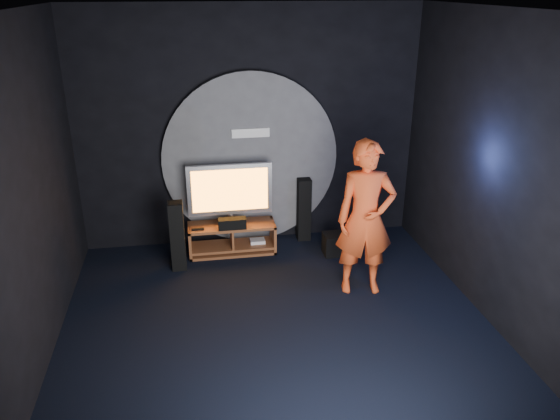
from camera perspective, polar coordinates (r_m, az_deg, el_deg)
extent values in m
plane|color=black|center=(6.52, -0.20, -12.24)|extent=(5.00, 5.00, 0.00)
cube|color=black|center=(8.07, -3.19, 8.44)|extent=(5.00, 0.04, 3.50)
cube|color=black|center=(3.52, 6.66, -11.75)|extent=(5.00, 0.04, 3.50)
cube|color=black|center=(5.86, -25.11, 0.70)|extent=(0.04, 5.00, 3.50)
cube|color=black|center=(6.57, 21.87, 3.46)|extent=(0.04, 5.00, 3.50)
cube|color=black|center=(5.35, -0.25, 20.27)|extent=(5.00, 5.00, 0.01)
cylinder|color=#515156|center=(8.14, -3.08, 5.27)|extent=(2.60, 0.08, 2.60)
cube|color=white|center=(7.97, -3.09, 8.04)|extent=(0.55, 0.03, 0.13)
cube|color=brown|center=(8.05, -5.09, -1.62)|extent=(1.27, 0.45, 0.04)
cube|color=brown|center=(8.19, -5.01, -3.73)|extent=(1.24, 0.42, 0.04)
cube|color=brown|center=(8.12, -9.38, -3.23)|extent=(0.04, 0.45, 0.45)
cube|color=brown|center=(8.20, -0.73, -2.64)|extent=(0.04, 0.45, 0.45)
cube|color=brown|center=(8.12, -5.05, -2.68)|extent=(0.03, 0.40, 0.29)
cube|color=brown|center=(8.22, -4.99, -4.23)|extent=(1.27, 0.45, 0.04)
cube|color=white|center=(8.20, -2.37, -3.26)|extent=(0.22, 0.16, 0.05)
cube|color=#BBBCC4|center=(8.10, -5.14, -1.16)|extent=(0.36, 0.22, 0.04)
cylinder|color=#BBBCC4|center=(8.07, -5.16, -0.71)|extent=(0.07, 0.07, 0.10)
cube|color=#BBBCC4|center=(7.91, -5.26, 2.15)|extent=(1.23, 0.06, 0.76)
cube|color=orange|center=(7.88, -5.24, 2.06)|extent=(1.09, 0.01, 0.62)
cube|color=black|center=(7.88, -5.02, -1.41)|extent=(0.40, 0.15, 0.15)
cube|color=black|center=(7.91, -8.58, -2.01)|extent=(0.18, 0.05, 0.02)
cube|color=black|center=(7.67, -10.68, -2.69)|extent=(0.20, 0.22, 0.99)
cube|color=black|center=(8.43, 2.49, 0.09)|extent=(0.20, 0.22, 0.99)
cube|color=black|center=(8.10, 5.60, -3.57)|extent=(0.29, 0.29, 0.32)
imported|color=#E64C1F|center=(6.89, 8.93, -0.90)|extent=(0.79, 0.57, 2.01)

